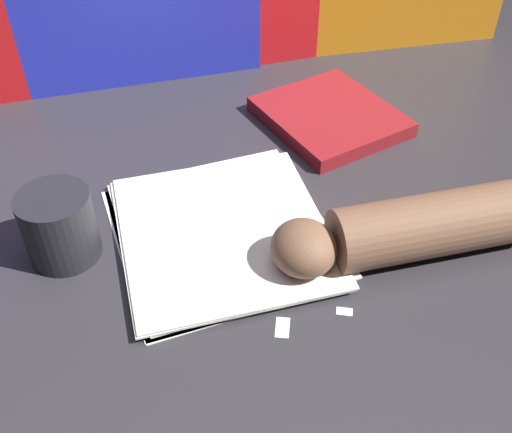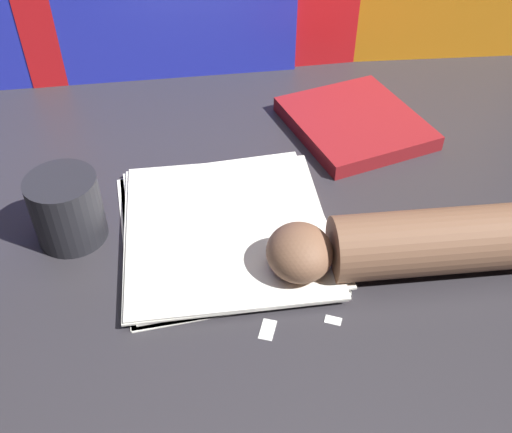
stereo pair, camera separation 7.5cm
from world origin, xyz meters
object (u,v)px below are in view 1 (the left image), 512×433
Objects in this scene: mug at (59,226)px; book_closed at (330,117)px; paper_stack at (222,231)px; scissors at (289,259)px; hand_forearm at (405,230)px.

book_closed is at bearing 22.41° from mug.
scissors is (0.07, -0.07, -0.00)m from paper_stack.
scissors is at bearing -121.44° from book_closed.
mug is at bearing 171.91° from paper_stack.
paper_stack is 0.21m from mug.
scissors is (-0.18, -0.29, -0.01)m from book_closed.
hand_forearm is 3.59× the size of mug.
paper_stack is 0.91× the size of hand_forearm.
mug is (-0.42, 0.13, 0.01)m from hand_forearm.
hand_forearm reaches higher than scissors.
hand_forearm reaches higher than book_closed.
mug is (-0.27, 0.10, 0.04)m from scissors.
hand_forearm is at bearing -95.73° from book_closed.
book_closed reaches higher than scissors.
mug reaches higher than book_closed.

